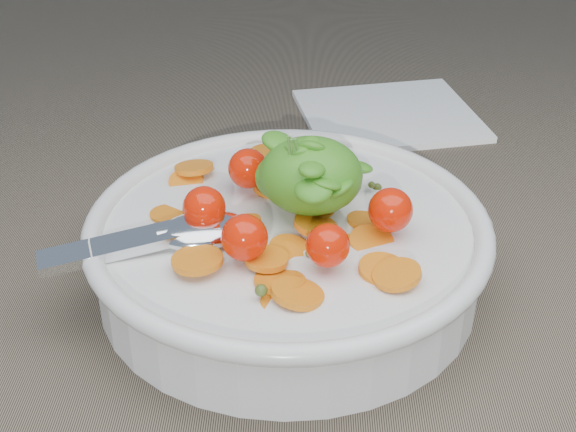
{
  "coord_description": "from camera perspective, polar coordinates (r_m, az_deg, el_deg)",
  "views": [
    {
      "loc": [
        -0.0,
        -0.41,
        0.3
      ],
      "look_at": [
        -0.01,
        -0.01,
        0.05
      ],
      "focal_mm": 50.0,
      "sensor_mm": 36.0,
      "label": 1
    }
  ],
  "objects": [
    {
      "name": "ground",
      "position": [
        0.5,
        1.37,
        -4.25
      ],
      "size": [
        6.0,
        6.0,
        0.0
      ],
      "primitive_type": "plane",
      "color": "#6F624F",
      "rests_on": "ground"
    },
    {
      "name": "bowl",
      "position": [
        0.48,
        -0.0,
        -2.12
      ],
      "size": [
        0.26,
        0.24,
        0.1
      ],
      "color": "silver",
      "rests_on": "ground"
    },
    {
      "name": "napkin",
      "position": [
        0.71,
        7.17,
        7.12
      ],
      "size": [
        0.17,
        0.16,
        0.01
      ],
      "primitive_type": "cube",
      "rotation": [
        0.0,
        0.0,
        0.22
      ],
      "color": "white",
      "rests_on": "ground"
    }
  ]
}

